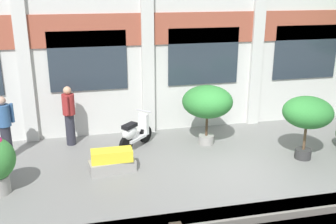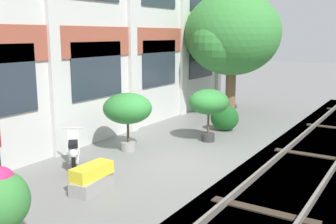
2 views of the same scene
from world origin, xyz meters
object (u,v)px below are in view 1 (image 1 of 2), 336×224
potted_plant_square_trough (112,161)px  resident_watching_tracks (69,114)px  potted_plant_low_pan (308,114)px  potted_plant_tall_urn (207,103)px  scooter_near_curb (134,133)px  resident_by_doorway (5,126)px

potted_plant_square_trough → resident_watching_tracks: 2.29m
potted_plant_square_trough → potted_plant_low_pan: bearing=-3.9°
potted_plant_tall_urn → scooter_near_curb: potted_plant_tall_urn is taller
potted_plant_tall_urn → resident_watching_tracks: size_ratio=1.00×
potted_plant_low_pan → resident_by_doorway: bearing=167.0°
scooter_near_curb → resident_by_doorway: 3.33m
resident_watching_tracks → potted_plant_tall_urn: bearing=-3.3°
potted_plant_square_trough → potted_plant_low_pan: 5.01m
potted_plant_tall_urn → resident_by_doorway: size_ratio=1.01×
potted_plant_square_trough → resident_by_doorway: size_ratio=0.69×
scooter_near_curb → resident_by_doorway: resident_by_doorway is taller
resident_by_doorway → potted_plant_square_trough: bearing=37.5°
resident_by_doorway → potted_plant_tall_urn: bearing=63.5°
potted_plant_tall_urn → resident_watching_tracks: 3.83m
potted_plant_low_pan → resident_watching_tracks: size_ratio=0.98×
potted_plant_tall_urn → scooter_near_curb: size_ratio=1.62×
scooter_near_curb → resident_by_doorway: bearing=133.4°
scooter_near_curb → resident_watching_tracks: (-1.71, 0.68, 0.47)m
resident_watching_tracks → potted_plant_square_trough: bearing=-54.8°
potted_plant_square_trough → resident_by_doorway: (-2.57, 1.39, 0.62)m
potted_plant_square_trough → potted_plant_low_pan: (4.90, -0.33, 0.95)m
potted_plant_tall_urn → resident_by_doorway: potted_plant_tall_urn is taller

